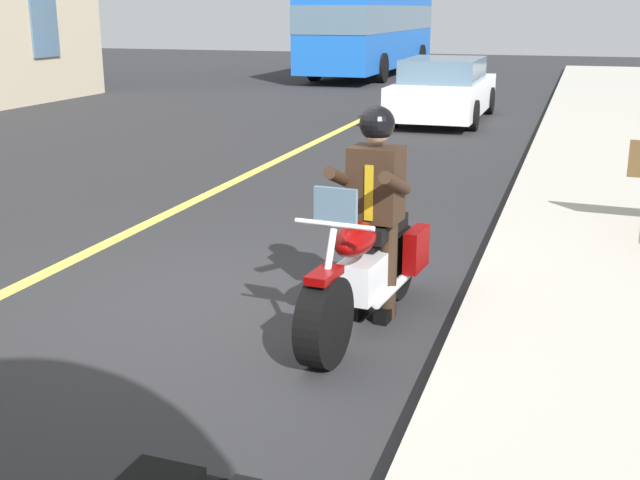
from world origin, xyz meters
TOP-DOWN VIEW (x-y plane):
  - ground_plane at (0.00, 0.00)m, footprint 80.00×80.00m
  - lane_center_stripe at (0.00, -2.00)m, footprint 60.00×0.16m
  - motorcycle_main at (0.02, 1.27)m, footprint 2.22×0.72m
  - rider_main at (-0.16, 1.28)m, footprint 0.66×0.59m
  - bus_near at (-24.58, -5.05)m, footprint 11.05×2.70m
  - car_silver at (-12.42, -0.21)m, footprint 4.60×1.92m

SIDE VIEW (x-z plane):
  - ground_plane at x=0.00m, z-range 0.00..0.00m
  - lane_center_stripe at x=0.00m, z-range 0.00..0.01m
  - motorcycle_main at x=0.02m, z-range -0.18..1.08m
  - car_silver at x=-12.42m, z-range -0.01..1.39m
  - rider_main at x=-0.16m, z-range 0.17..1.91m
  - bus_near at x=-24.58m, z-range 0.22..3.52m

